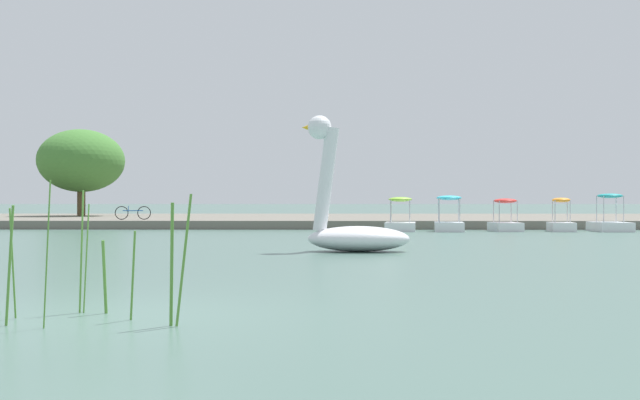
{
  "coord_description": "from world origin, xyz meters",
  "views": [
    {
      "loc": [
        2.68,
        -9.64,
        1.33
      ],
      "look_at": [
        2.22,
        17.86,
        1.34
      ],
      "focal_mm": 47.9,
      "sensor_mm": 36.0,
      "label": 1
    }
  ],
  "objects_px": {
    "swan_boat": "(351,222)",
    "pedal_boat_red": "(505,221)",
    "tree_broadleaf_behind_dock": "(81,161)",
    "pedal_boat_orange": "(561,222)",
    "bicycle_parked": "(133,213)",
    "pedal_boat_lime": "(400,222)",
    "pedal_boat_teal": "(610,221)",
    "pedal_boat_cyan": "(449,220)"
  },
  "relations": [
    {
      "from": "pedal_boat_red",
      "to": "tree_broadleaf_behind_dock",
      "type": "xyz_separation_m",
      "value": [
        -22.48,
        13.82,
        3.25
      ]
    },
    {
      "from": "pedal_boat_red",
      "to": "bicycle_parked",
      "type": "distance_m",
      "value": 17.6
    },
    {
      "from": "pedal_boat_orange",
      "to": "bicycle_parked",
      "type": "relative_size",
      "value": 1.07
    },
    {
      "from": "pedal_boat_cyan",
      "to": "pedal_boat_red",
      "type": "bearing_deg",
      "value": 7.53
    },
    {
      "from": "swan_boat",
      "to": "tree_broadleaf_behind_dock",
      "type": "relative_size",
      "value": 0.58
    },
    {
      "from": "pedal_boat_cyan",
      "to": "pedal_boat_orange",
      "type": "xyz_separation_m",
      "value": [
        4.8,
        0.09,
        -0.1
      ]
    },
    {
      "from": "pedal_boat_lime",
      "to": "pedal_boat_red",
      "type": "xyz_separation_m",
      "value": [
        4.52,
        0.05,
        0.03
      ]
    },
    {
      "from": "tree_broadleaf_behind_dock",
      "to": "pedal_boat_red",
      "type": "bearing_deg",
      "value": -31.59
    },
    {
      "from": "pedal_boat_orange",
      "to": "tree_broadleaf_behind_dock",
      "type": "xyz_separation_m",
      "value": [
        -24.81,
        14.05,
        3.3
      ]
    },
    {
      "from": "pedal_boat_cyan",
      "to": "pedal_boat_red",
      "type": "xyz_separation_m",
      "value": [
        2.46,
        0.33,
        -0.04
      ]
    },
    {
      "from": "swan_boat",
      "to": "tree_broadleaf_behind_dock",
      "type": "distance_m",
      "value": 32.64
    },
    {
      "from": "pedal_boat_teal",
      "to": "tree_broadleaf_behind_dock",
      "type": "relative_size",
      "value": 0.37
    },
    {
      "from": "swan_boat",
      "to": "pedal_boat_cyan",
      "type": "height_order",
      "value": "swan_boat"
    },
    {
      "from": "swan_boat",
      "to": "pedal_boat_lime",
      "type": "distance_m",
      "value": 14.88
    },
    {
      "from": "pedal_boat_cyan",
      "to": "pedal_boat_red",
      "type": "height_order",
      "value": "pedal_boat_cyan"
    },
    {
      "from": "pedal_boat_teal",
      "to": "tree_broadleaf_behind_dock",
      "type": "height_order",
      "value": "tree_broadleaf_behind_dock"
    },
    {
      "from": "tree_broadleaf_behind_dock",
      "to": "bicycle_parked",
      "type": "bearing_deg",
      "value": -60.81
    },
    {
      "from": "swan_boat",
      "to": "bicycle_parked",
      "type": "bearing_deg",
      "value": 118.27
    },
    {
      "from": "pedal_boat_cyan",
      "to": "tree_broadleaf_behind_dock",
      "type": "bearing_deg",
      "value": 144.75
    },
    {
      "from": "pedal_boat_cyan",
      "to": "pedal_boat_teal",
      "type": "relative_size",
      "value": 0.97
    },
    {
      "from": "pedal_boat_lime",
      "to": "pedal_boat_red",
      "type": "bearing_deg",
      "value": 0.58
    },
    {
      "from": "swan_boat",
      "to": "pedal_boat_red",
      "type": "distance_m",
      "value": 16.27
    },
    {
      "from": "bicycle_parked",
      "to": "pedal_boat_orange",
      "type": "bearing_deg",
      "value": -12.81
    },
    {
      "from": "pedal_boat_lime",
      "to": "pedal_boat_cyan",
      "type": "distance_m",
      "value": 2.08
    },
    {
      "from": "pedal_boat_orange",
      "to": "tree_broadleaf_behind_dock",
      "type": "bearing_deg",
      "value": 150.47
    },
    {
      "from": "pedal_boat_lime",
      "to": "bicycle_parked",
      "type": "relative_size",
      "value": 1.3
    },
    {
      "from": "bicycle_parked",
      "to": "pedal_boat_red",
      "type": "bearing_deg",
      "value": -13.77
    },
    {
      "from": "pedal_boat_lime",
      "to": "bicycle_parked",
      "type": "height_order",
      "value": "pedal_boat_lime"
    },
    {
      "from": "pedal_boat_lime",
      "to": "tree_broadleaf_behind_dock",
      "type": "bearing_deg",
      "value": 142.33
    },
    {
      "from": "pedal_boat_lime",
      "to": "tree_broadleaf_behind_dock",
      "type": "relative_size",
      "value": 0.37
    },
    {
      "from": "pedal_boat_teal",
      "to": "tree_broadleaf_behind_dock",
      "type": "distance_m",
      "value": 30.5
    },
    {
      "from": "pedal_boat_lime",
      "to": "pedal_boat_orange",
      "type": "distance_m",
      "value": 6.86
    },
    {
      "from": "pedal_boat_teal",
      "to": "pedal_boat_red",
      "type": "bearing_deg",
      "value": 177.98
    },
    {
      "from": "pedal_boat_red",
      "to": "pedal_boat_orange",
      "type": "xyz_separation_m",
      "value": [
        2.34,
        -0.23,
        -0.06
      ]
    },
    {
      "from": "swan_boat",
      "to": "pedal_boat_teal",
      "type": "distance_m",
      "value": 18.48
    },
    {
      "from": "pedal_boat_lime",
      "to": "pedal_boat_orange",
      "type": "xyz_separation_m",
      "value": [
        6.85,
        -0.19,
        -0.03
      ]
    },
    {
      "from": "pedal_boat_orange",
      "to": "tree_broadleaf_behind_dock",
      "type": "distance_m",
      "value": 28.71
    },
    {
      "from": "pedal_boat_orange",
      "to": "pedal_boat_teal",
      "type": "relative_size",
      "value": 0.82
    },
    {
      "from": "pedal_boat_cyan",
      "to": "bicycle_parked",
      "type": "bearing_deg",
      "value": 162.86
    },
    {
      "from": "swan_boat",
      "to": "pedal_boat_red",
      "type": "height_order",
      "value": "swan_boat"
    },
    {
      "from": "swan_boat",
      "to": "pedal_boat_cyan",
      "type": "distance_m",
      "value": 15.08
    },
    {
      "from": "pedal_boat_orange",
      "to": "swan_boat",
      "type": "bearing_deg",
      "value": -122.58
    }
  ]
}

